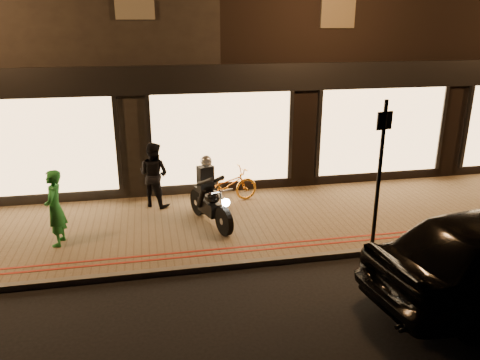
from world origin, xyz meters
name	(u,v)px	position (x,y,z in m)	size (l,w,h in m)	color
ground	(256,267)	(0.00, 0.00, 0.00)	(90.00, 90.00, 0.00)	black
sidewalk	(236,223)	(0.00, 2.00, 0.06)	(50.00, 4.00, 0.12)	brown
kerb_stone	(255,263)	(0.00, 0.05, 0.06)	(50.00, 0.14, 0.12)	#59544C
red_kerb_lines	(250,249)	(0.00, 0.55, 0.12)	(50.00, 0.26, 0.01)	maroon
building_row	(197,30)	(0.00, 8.99, 4.25)	(48.00, 10.11, 8.50)	black
motorcycle	(210,198)	(-0.62, 1.96, 0.73)	(0.82, 1.87, 1.59)	black
sign_post	(380,167)	(2.55, 0.25, 1.80)	(0.35, 0.11, 3.00)	black
bicycle_gold	(226,186)	(-0.04, 3.18, 0.57)	(0.59, 1.70, 0.90)	orange
person_green	(55,208)	(-3.83, 1.55, 0.92)	(0.58, 0.38, 1.60)	#207A33
person_dark	(154,175)	(-1.81, 3.34, 0.93)	(0.79, 0.62, 1.63)	black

